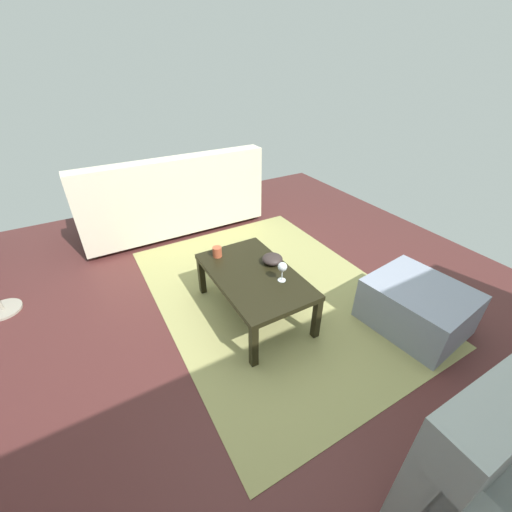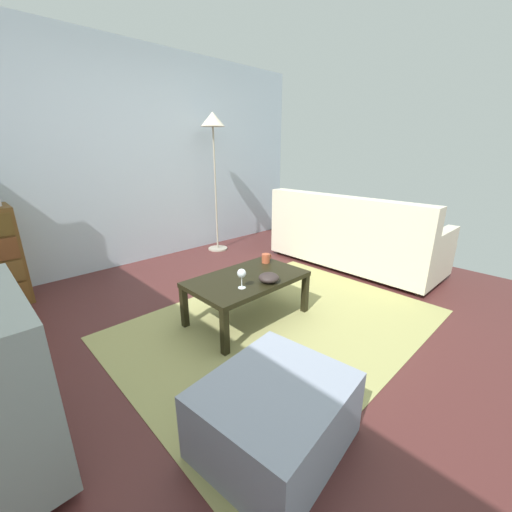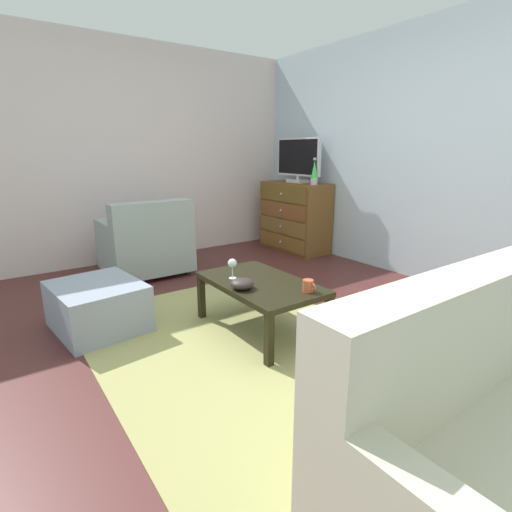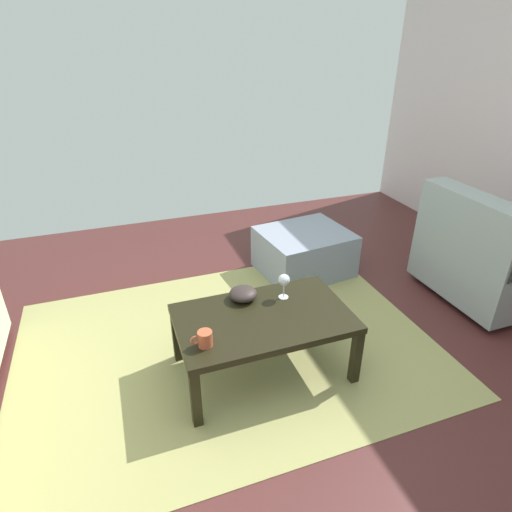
{
  "view_description": "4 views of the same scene",
  "coord_description": "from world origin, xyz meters",
  "px_view_note": "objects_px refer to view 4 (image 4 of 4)",
  "views": [
    {
      "loc": [
        -1.71,
        1.07,
        1.84
      ],
      "look_at": [
        -0.14,
        0.17,
        0.69
      ],
      "focal_mm": 22.66,
      "sensor_mm": 36.0,
      "label": 1
    },
    {
      "loc": [
        -1.59,
        -1.75,
        1.4
      ],
      "look_at": [
        0.21,
        0.12,
        0.53
      ],
      "focal_mm": 22.11,
      "sensor_mm": 36.0,
      "label": 2
    },
    {
      "loc": [
        2.3,
        -1.56,
        1.34
      ],
      "look_at": [
        0.15,
        -0.04,
        0.63
      ],
      "focal_mm": 27.29,
      "sensor_mm": 36.0,
      "label": 3
    },
    {
      "loc": [
        0.76,
        1.9,
        1.8
      ],
      "look_at": [
        0.06,
        -0.04,
        0.72
      ],
      "focal_mm": 29.77,
      "sensor_mm": 36.0,
      "label": 4
    }
  ],
  "objects_px": {
    "bowl_decorative": "(243,294)",
    "ottoman": "(304,252)",
    "wine_glass": "(284,281)",
    "coffee_table": "(263,322)",
    "armchair": "(489,256)",
    "mug": "(205,339)"
  },
  "relations": [
    {
      "from": "bowl_decorative",
      "to": "ottoman",
      "type": "bearing_deg",
      "value": -134.54
    },
    {
      "from": "coffee_table",
      "to": "wine_glass",
      "type": "xyz_separation_m",
      "value": [
        -0.18,
        -0.14,
        0.16
      ]
    },
    {
      "from": "coffee_table",
      "to": "mug",
      "type": "xyz_separation_m",
      "value": [
        0.37,
        0.14,
        0.09
      ]
    },
    {
      "from": "coffee_table",
      "to": "bowl_decorative",
      "type": "relative_size",
      "value": 5.91
    },
    {
      "from": "wine_glass",
      "to": "bowl_decorative",
      "type": "xyz_separation_m",
      "value": [
        0.23,
        -0.06,
        -0.08
      ]
    },
    {
      "from": "wine_glass",
      "to": "armchair",
      "type": "relative_size",
      "value": 0.18
    },
    {
      "from": "armchair",
      "to": "ottoman",
      "type": "bearing_deg",
      "value": -35.89
    },
    {
      "from": "wine_glass",
      "to": "bowl_decorative",
      "type": "bearing_deg",
      "value": -15.39
    },
    {
      "from": "ottoman",
      "to": "wine_glass",
      "type": "bearing_deg",
      "value": 57.17
    },
    {
      "from": "wine_glass",
      "to": "mug",
      "type": "distance_m",
      "value": 0.62
    },
    {
      "from": "mug",
      "to": "bowl_decorative",
      "type": "xyz_separation_m",
      "value": [
        -0.32,
        -0.34,
        -0.01
      ]
    },
    {
      "from": "wine_glass",
      "to": "armchair",
      "type": "xyz_separation_m",
      "value": [
        -1.68,
        -0.07,
        -0.17
      ]
    },
    {
      "from": "wine_glass",
      "to": "coffee_table",
      "type": "bearing_deg",
      "value": 37.14
    },
    {
      "from": "bowl_decorative",
      "to": "ottoman",
      "type": "distance_m",
      "value": 1.17
    },
    {
      "from": "mug",
      "to": "bowl_decorative",
      "type": "relative_size",
      "value": 0.69
    },
    {
      "from": "coffee_table",
      "to": "armchair",
      "type": "xyz_separation_m",
      "value": [
        -1.86,
        -0.2,
        -0.0
      ]
    },
    {
      "from": "coffee_table",
      "to": "ottoman",
      "type": "distance_m",
      "value": 1.27
    },
    {
      "from": "coffee_table",
      "to": "wine_glass",
      "type": "relative_size",
      "value": 6.26
    },
    {
      "from": "mug",
      "to": "coffee_table",
      "type": "bearing_deg",
      "value": -159.21
    },
    {
      "from": "mug",
      "to": "armchair",
      "type": "distance_m",
      "value": 2.26
    },
    {
      "from": "coffee_table",
      "to": "wine_glass",
      "type": "distance_m",
      "value": 0.28
    },
    {
      "from": "bowl_decorative",
      "to": "ottoman",
      "type": "relative_size",
      "value": 0.24
    }
  ]
}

